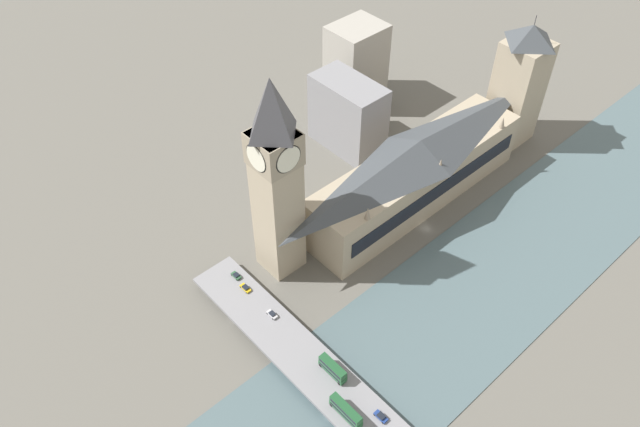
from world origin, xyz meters
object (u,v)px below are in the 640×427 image
(car_southbound_extra, at_px, (236,276))
(double_decker_bus_mid, at_px, (346,411))
(parliament_hall, at_px, (416,172))
(road_bridge, at_px, (343,398))
(car_northbound_mid, at_px, (272,314))
(victoria_tower, at_px, (519,84))
(car_northbound_lead, at_px, (245,288))
(clock_tower, at_px, (276,177))
(car_southbound_lead, at_px, (381,416))
(double_decker_bus_lead, at_px, (333,368))

(car_southbound_extra, bearing_deg, double_decker_bus_mid, 173.20)
(parliament_hall, distance_m, road_bridge, 95.08)
(parliament_hall, bearing_deg, car_northbound_mid, 96.44)
(victoria_tower, distance_m, road_bridge, 153.77)
(victoria_tower, height_order, car_southbound_extra, victoria_tower)
(double_decker_bus_mid, height_order, car_northbound_lead, double_decker_bus_mid)
(clock_tower, bearing_deg, car_southbound_lead, 164.51)
(victoria_tower, bearing_deg, car_southbound_lead, 112.30)
(clock_tower, bearing_deg, car_southbound_extra, 83.30)
(double_decker_bus_lead, relative_size, double_decker_bus_mid, 0.88)
(car_northbound_lead, relative_size, car_northbound_mid, 1.07)
(double_decker_bus_lead, distance_m, double_decker_bus_mid, 14.23)
(road_bridge, relative_size, car_northbound_lead, 31.34)
(double_decker_bus_lead, bearing_deg, victoria_tower, -74.99)
(double_decker_bus_lead, xyz_separation_m, double_decker_bus_mid, (-12.61, 6.59, 0.02))
(road_bridge, xyz_separation_m, car_northbound_mid, (36.89, -2.87, 1.66))
(road_bridge, height_order, car_southbound_extra, car_southbound_extra)
(double_decker_bus_lead, relative_size, car_southbound_lead, 2.39)
(parliament_hall, height_order, road_bridge, parliament_hall)
(double_decker_bus_mid, relative_size, car_southbound_lead, 2.71)
(car_southbound_extra, bearing_deg, car_northbound_mid, 177.04)
(clock_tower, distance_m, double_decker_bus_mid, 74.26)
(parliament_hall, relative_size, car_northbound_lead, 23.12)
(victoria_tower, relative_size, road_bridge, 0.43)
(clock_tower, distance_m, car_southbound_lead, 79.27)
(clock_tower, bearing_deg, victoria_tower, -94.64)
(clock_tower, relative_size, double_decker_bus_lead, 7.69)
(victoria_tower, xyz_separation_m, car_northbound_lead, (5.60, 141.80, -21.70))
(victoria_tower, distance_m, car_northbound_lead, 143.56)
(clock_tower, distance_m, car_northbound_mid, 45.33)
(road_bridge, relative_size, double_decker_bus_lead, 13.21)
(road_bridge, bearing_deg, car_southbound_extra, -3.90)
(parliament_hall, distance_m, car_northbound_mid, 80.73)
(double_decker_bus_mid, bearing_deg, clock_tower, -23.11)
(car_northbound_lead, distance_m, car_southbound_extra, 6.57)
(car_southbound_lead, bearing_deg, double_decker_bus_mid, 43.79)
(car_northbound_mid, bearing_deg, double_decker_bus_mid, 171.26)
(double_decker_bus_mid, distance_m, car_northbound_mid, 42.15)
(double_decker_bus_mid, xyz_separation_m, car_northbound_lead, (56.25, -6.60, -2.06))
(victoria_tower, bearing_deg, clock_tower, 85.36)
(parliament_hall, distance_m, clock_tower, 66.59)
(road_bridge, bearing_deg, car_northbound_lead, -3.42)
(parliament_hall, xyz_separation_m, double_decker_bus_lead, (-37.98, 79.46, -7.58))
(victoria_tower, distance_m, double_decker_bus_mid, 158.04)
(double_decker_bus_lead, xyz_separation_m, car_southbound_extra, (50.15, -0.90, -2.03))
(car_southbound_lead, bearing_deg, car_northbound_lead, 0.39)
(car_southbound_lead, xyz_separation_m, car_southbound_extra, (70.10, -0.45, -0.06))
(road_bridge, xyz_separation_m, double_decker_bus_mid, (-4.72, 3.53, 3.68))
(clock_tower, relative_size, double_decker_bus_mid, 6.78)
(parliament_hall, height_order, car_southbound_extra, parliament_hall)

